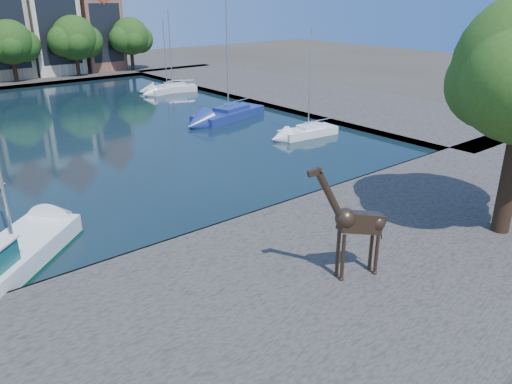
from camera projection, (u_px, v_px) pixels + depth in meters
ground at (255, 220)px, 25.69m from camera, size 160.00×160.00×0.00m
water_basin at (80, 128)px, 43.00m from camera, size 38.00×50.00×0.08m
near_quay at (361, 270)px, 20.54m from camera, size 50.00×14.00×0.50m
right_quay at (293, 92)px, 57.55m from camera, size 14.00×52.00×0.50m
townhouse_east_mid at (46, 15)px, 68.09m from camera, size 6.43×9.18×16.65m
townhouse_east_end at (93, 22)px, 72.26m from camera, size 5.44×9.18×14.43m
far_tree_mid_east at (11, 44)px, 61.47m from camera, size 7.02×5.40×7.52m
far_tree_east at (75, 39)px, 66.12m from camera, size 7.54×5.80×7.84m
far_tree_far_east at (131, 38)px, 70.85m from camera, size 6.76×5.20×7.36m
giraffe_statue at (355, 223)px, 18.81m from camera, size 3.16×1.44×4.65m
sailboat_right_a at (308, 130)px, 40.39m from camera, size 5.14×2.25×8.53m
sailboat_right_b at (228, 112)px, 46.00m from camera, size 7.98×4.44×13.37m
sailboat_right_c at (167, 88)px, 58.33m from camera, size 5.36×2.84×8.23m
sailboat_right_d at (173, 87)px, 58.83m from camera, size 5.83×3.65×9.09m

